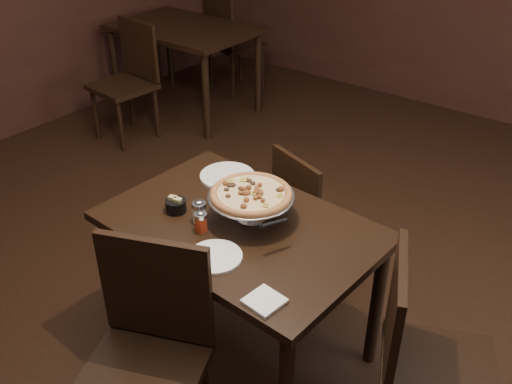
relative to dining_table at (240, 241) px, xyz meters
The scene contains 16 objects.
room 0.76m from the dining_table, 76.97° to the left, with size 6.04×7.04×2.84m.
dining_table is the anchor object (origin of this frame).
background_table 3.02m from the dining_table, 138.33° to the left, with size 1.24×0.83×0.78m.
pizza_stand 0.23m from the dining_table, 73.40° to the left, with size 0.38×0.38×0.16m.
parmesan_shaker 0.23m from the dining_table, 147.10° to the right, with size 0.06×0.06×0.11m.
pepper_flake_shaker 0.22m from the dining_table, 124.40° to the right, with size 0.06×0.06×0.10m.
packet_caddy 0.33m from the dining_table, 160.89° to the right, with size 0.09×0.09×0.07m.
napkin_stack 0.52m from the dining_table, 41.16° to the right, with size 0.13×0.13×0.01m, color white.
plate_left 0.42m from the dining_table, 137.63° to the left, with size 0.27×0.27×0.01m, color white.
plate_near 0.28m from the dining_table, 73.91° to the right, with size 0.22×0.22×0.01m, color white.
serving_spatula 0.32m from the dining_table, 14.22° to the right, with size 0.14×0.14×0.02m.
chair_far 0.67m from the dining_table, 92.78° to the left, with size 0.48×0.48×0.81m.
chair_near 0.64m from the dining_table, 85.53° to the right, with size 0.58×0.58×0.95m.
chair_side 0.89m from the dining_table, ahead, with size 0.57×0.57×0.93m.
bg_chair_far 3.41m from the dining_table, 130.54° to the left, with size 0.55×0.55×0.97m.
bg_chair_near 2.60m from the dining_table, 149.32° to the left, with size 0.49×0.49×0.95m.
Camera 1 is at (1.35, -1.58, 2.16)m, focal length 40.00 mm.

